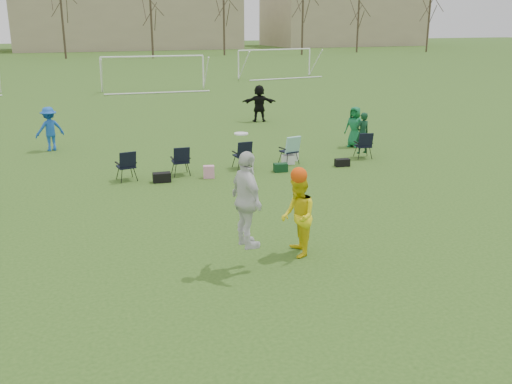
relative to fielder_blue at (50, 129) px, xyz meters
name	(u,v)px	position (x,y,z in m)	size (l,w,h in m)	color
ground	(268,275)	(3.65, -13.51, -0.85)	(260.00, 260.00, 0.00)	#2E4F18
fielder_blue	(50,129)	(0.00, 0.00, 0.00)	(1.10, 0.63, 1.70)	#184FB4
fielder_green_far	(355,127)	(11.37, -3.57, -0.05)	(0.79, 0.51, 1.61)	#126538
fielder_black	(259,103)	(9.97, 3.36, 0.06)	(1.69, 0.54, 1.83)	black
center_contest	(273,208)	(3.97, -12.95, 0.35)	(1.98, 1.40, 2.81)	white
sideline_setup	(263,153)	(6.74, -5.36, -0.34)	(9.30, 1.64, 1.67)	#0E361F
goal_mid	(153,63)	(7.65, 18.49, 1.07)	(7.40, 0.63, 2.46)	white
goal_right	(275,55)	(19.65, 24.49, 1.07)	(7.35, 1.14, 2.46)	white
tree_line	(65,19)	(3.89, 56.34, 4.24)	(110.28, 3.28, 11.40)	#382B21
building_row	(96,14)	(10.38, 82.49, 5.14)	(126.00, 16.00, 13.00)	tan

